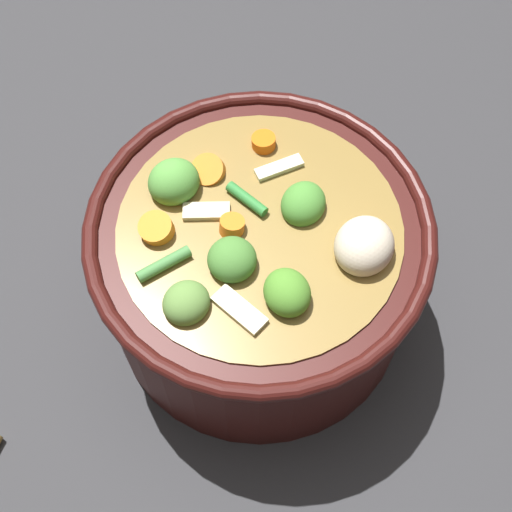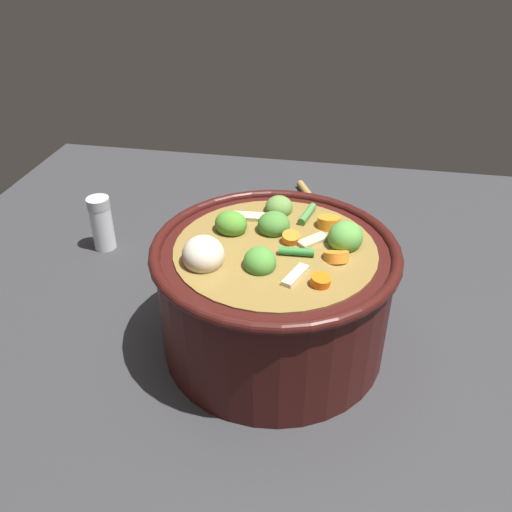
# 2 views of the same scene
# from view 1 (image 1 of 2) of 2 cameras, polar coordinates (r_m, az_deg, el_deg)

# --- Properties ---
(ground_plane) EXTENTS (1.10, 1.10, 0.00)m
(ground_plane) POSITION_cam_1_polar(r_m,az_deg,el_deg) (0.68, 0.24, -3.75)
(ground_plane) COLOR #2D2D30
(cooking_pot) EXTENTS (0.27, 0.27, 0.16)m
(cooking_pot) POSITION_cam_1_polar(r_m,az_deg,el_deg) (0.61, 0.27, -0.84)
(cooking_pot) COLOR #38110F
(cooking_pot) RESTS_ON ground_plane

